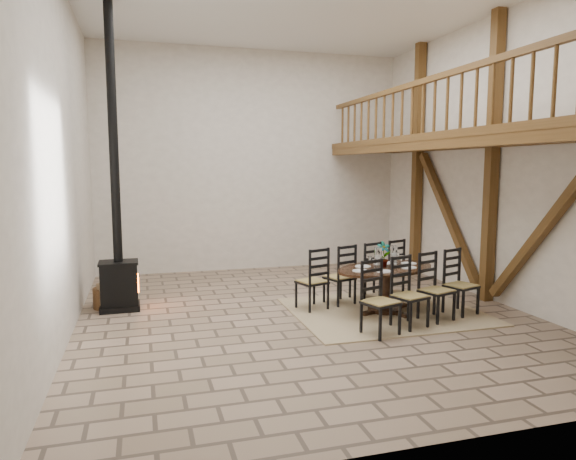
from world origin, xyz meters
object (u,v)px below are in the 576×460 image
object	(u,v)px
log_basket	(109,296)
log_stack	(110,297)
wood_stove	(118,243)
dining_table	(385,289)

from	to	relation	value
log_basket	log_stack	distance (m)	0.17
wood_stove	dining_table	bearing A→B (deg)	-18.25
wood_stove	log_basket	size ratio (longest dim) A/B	9.64
dining_table	log_basket	xyz separation A→B (m)	(-4.37, 1.54, -0.19)
log_basket	dining_table	bearing A→B (deg)	-19.48
wood_stove	log_stack	xyz separation A→B (m)	(-0.16, 0.05, -0.91)
wood_stove	log_stack	size ratio (longest dim) A/B	11.17
dining_table	log_stack	world-z (taller)	dining_table
dining_table	log_basket	bearing A→B (deg)	141.85
dining_table	log_basket	distance (m)	4.64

